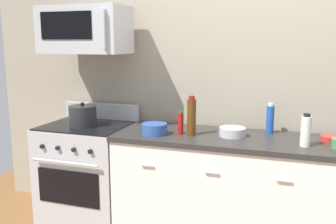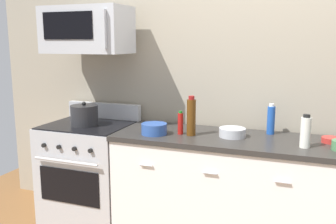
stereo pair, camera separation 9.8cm
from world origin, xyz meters
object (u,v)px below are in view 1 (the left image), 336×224
Objects in this scene: microwave at (85,30)px; bottle_soda_blue at (270,119)px; bottle_vinegar_white at (306,131)px; bowl_steel_prep at (232,132)px; bottle_wine_amber at (192,117)px; bottle_hot_sauce_red at (181,123)px; range_oven at (88,173)px; bowl_blue_mixing at (154,129)px; stockpot at (83,116)px; bowl_red_small at (330,138)px.

bottle_soda_blue is (1.57, 0.16, -0.71)m from microwave.
bowl_steel_prep is at bearing 167.15° from bottle_vinegar_white.
bottle_wine_amber reaches higher than bottle_vinegar_white.
bottle_vinegar_white reaches higher than bottle_hot_sauce_red.
microwave is (0.00, 0.04, 1.28)m from range_oven.
bowl_blue_mixing is 0.86× the size of stockpot.
range_oven is 1.16m from bottle_wine_amber.
bowl_red_small is (2.01, 0.09, 0.47)m from range_oven.
bottle_hot_sauce_red is at bearing -6.14° from microwave.
bottle_hot_sauce_red is 0.11m from bottle_wine_amber.
bottle_wine_amber is (-0.85, 0.05, 0.04)m from bottle_vinegar_white.
stockpot is at bearing -90.00° from range_oven.
range_oven is at bearing -90.29° from microwave.
stockpot reaches higher than bowl_steel_prep.
bottle_hot_sauce_red is 0.22m from bowl_blue_mixing.
bottle_wine_amber is at bearing -0.32° from stockpot.
bowl_red_small is 0.64× the size of bowl_steel_prep.
bottle_wine_amber is at bearing -3.41° from range_oven.
bowl_steel_prep is at bearing 2.75° from stockpot.
bowl_red_small is (1.32, 0.22, -0.02)m from bowl_blue_mixing.
bottle_wine_amber is 1.53× the size of bowl_steel_prep.
bowl_steel_prep is (-0.53, 0.12, -0.07)m from bottle_vinegar_white.
stockpot is at bearing -175.90° from bowl_red_small.
microwave is 3.96× the size of bottle_hot_sauce_red.
bowl_red_small is (0.18, 0.20, -0.09)m from bottle_vinegar_white.
bottle_hot_sauce_red is 0.41m from bowl_steel_prep.
bottle_hot_sauce_red reaches higher than range_oven.
bottle_hot_sauce_red is at bearing 0.12° from stockpot.
bottle_soda_blue is at bearing 20.84° from bottle_hot_sauce_red.
bottle_soda_blue is 0.94m from bowl_blue_mixing.
stockpot reaches higher than bottle_hot_sauce_red.
bottle_hot_sauce_red is at bearing -171.52° from bowl_steel_prep.
bowl_red_small is (0.44, -0.12, -0.10)m from bottle_soda_blue.
bottle_vinegar_white is 0.94m from bottle_hot_sauce_red.
bowl_blue_mixing is 1.00× the size of bowl_steel_prep.
bottle_hot_sauce_red is at bearing 175.36° from bottle_wine_amber.
bowl_red_small is (1.03, 0.15, -0.13)m from bottle_wine_amber.
range_oven is 4.52× the size of bottle_vinegar_white.
bottle_hot_sauce_red is at bearing -3.29° from range_oven.
bottle_vinegar_white is 1.84m from stockpot.
range_oven is at bearing -179.59° from bowl_steel_prep.
microwave reaches higher than bottle_hot_sauce_red.
bottle_vinegar_white is 1.15× the size of bowl_steel_prep.
bottle_hot_sauce_red is 1.13m from bowl_red_small.
microwave reaches higher than bowl_blue_mixing.
bottle_hot_sauce_red is at bearing -172.74° from bowl_red_small.
stockpot is at bearing 179.68° from bottle_wine_amber.
bottle_vinegar_white reaches higher than bowl_steel_prep.
bottle_hot_sauce_red is 0.76× the size of bottle_soda_blue.
microwave reaches higher than range_oven.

